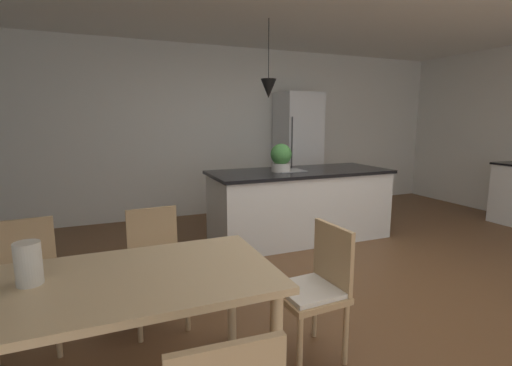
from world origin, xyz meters
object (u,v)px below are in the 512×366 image
Objects in this scene: chair_far_left at (25,281)px; vase_on_dining_table at (28,263)px; kitchen_island at (299,204)px; potted_plant_on_island at (281,158)px; dining_table at (90,295)px; chair_kitchen_end at (315,287)px; refrigerator at (297,153)px; chair_far_right at (157,263)px.

vase_on_dining_table is at bearing -77.16° from chair_far_left.
kitchen_island is 0.67m from potted_plant_on_island.
dining_table is 1.33m from chair_kitchen_end.
kitchen_island is (1.10, 2.19, -0.01)m from chair_kitchen_end.
chair_kitchen_end is 4.05m from refrigerator.
kitchen_island is 10.84× the size of vase_on_dining_table.
chair_far_right is 2.29m from potted_plant_on_island.
potted_plant_on_island is at bearing 69.31° from chair_kitchen_end.
potted_plant_on_island is (2.15, 2.20, 0.41)m from dining_table.
potted_plant_on_island is (1.72, 1.38, 0.60)m from chair_far_right.
dining_table is 4.77m from refrigerator.
chair_far_left is 0.85m from chair_far_right.
dining_table is 0.94m from chair_far_right.
chair_far_right is 3.91m from refrigerator.
potted_plant_on_island is at bearing 180.00° from kitchen_island.
dining_table is 2.18× the size of chair_far_left.
chair_far_right is at bearing 46.27° from vase_on_dining_table.
chair_far_left is at bearing -151.75° from potted_plant_on_island.
potted_plant_on_island is at bearing -125.61° from refrigerator.
chair_far_left is 1.93m from chair_kitchen_end.
potted_plant_on_island is at bearing 38.79° from chair_far_right.
vase_on_dining_table is at bearing -133.73° from chair_far_right.
dining_table is at bearing -137.78° from kitchen_island.
refrigerator reaches higher than vase_on_dining_table.
chair_far_left is 2.50× the size of potted_plant_on_island.
kitchen_island reaches higher than chair_far_left.
kitchen_island is at bearing 42.22° from dining_table.
chair_far_right is 0.37× the size of kitchen_island.
chair_far_left is at bearing -179.99° from chair_far_right.
dining_table is at bearing -131.22° from refrigerator.
refrigerator reaches higher than kitchen_island.
chair_far_left is 1.00× the size of chair_kitchen_end.
refrigerator is 5.70× the size of potted_plant_on_island.
chair_kitchen_end and chair_far_right have the same top height.
refrigerator reaches higher than chair_kitchen_end.
chair_kitchen_end is 1.63m from vase_on_dining_table.
chair_far_left is at bearing -154.10° from kitchen_island.
refrigerator is (3.14, 3.58, 0.32)m from dining_table.
chair_far_right is at bearing 0.01° from chair_far_left.
chair_far_left and chair_kitchen_end have the same top height.
chair_kitchen_end is at bearing -24.86° from chair_far_left.
vase_on_dining_table is at bearing -134.29° from refrigerator.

